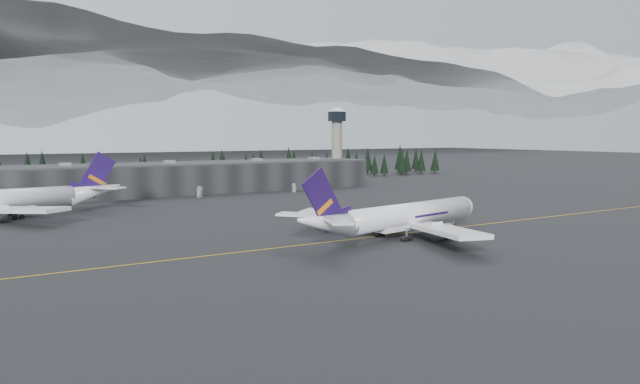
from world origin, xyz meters
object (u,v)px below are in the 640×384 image
jet_parked (9,200)px  control_tower (337,137)px  jet_main (396,217)px  gse_vehicle_a (200,196)px  terminal (193,177)px  gse_vehicle_b (294,191)px

jet_parked → control_tower: bearing=-168.3°
jet_main → gse_vehicle_a: size_ratio=12.60×
terminal → gse_vehicle_a: size_ratio=33.78×
control_tower → gse_vehicle_b: 54.37m
control_tower → gse_vehicle_b: bearing=-143.9°
terminal → jet_main: (5.46, -130.88, -1.31)m
terminal → jet_parked: size_ratio=2.47×
jet_parked → gse_vehicle_a: (65.27, 21.27, -4.72)m
jet_parked → gse_vehicle_a: size_ratio=13.67×
jet_main → jet_parked: size_ratio=0.92×
jet_parked → terminal: bearing=-153.9°
jet_main → gse_vehicle_a: (-11.30, 106.16, -4.34)m
control_tower → jet_main: bearing=-117.4°
terminal → gse_vehicle_a: 26.02m
terminal → jet_main: bearing=-87.6°
control_tower → jet_main: 151.98m
control_tower → gse_vehicle_b: (-39.93, -29.09, -22.70)m
control_tower → jet_parked: control_tower is taller
jet_parked → gse_vehicle_a: 68.81m
terminal → jet_main: jet_main is taller
terminal → control_tower: (75.00, 3.00, 17.11)m
control_tower → jet_main: control_tower is taller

